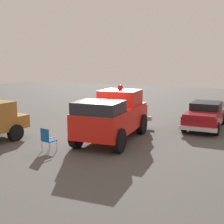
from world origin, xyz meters
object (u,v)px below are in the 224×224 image
(classic_hot_rod, at_px, (205,115))
(spectator_standing, at_px, (118,108))
(lawn_chair_by_car, at_px, (47,138))
(vintage_fire_truck, at_px, (114,115))

(classic_hot_rod, distance_m, spectator_standing, 5.02)
(lawn_chair_by_car, xyz_separation_m, spectator_standing, (-0.47, -6.26, 0.37))
(spectator_standing, bearing_deg, classic_hot_rod, -166.77)
(lawn_chair_by_car, bearing_deg, classic_hot_rod, -125.85)
(vintage_fire_truck, height_order, spectator_standing, vintage_fire_truck)
(classic_hot_rod, relative_size, spectator_standing, 2.61)
(vintage_fire_truck, relative_size, lawn_chair_by_car, 5.97)
(lawn_chair_by_car, relative_size, spectator_standing, 0.61)
(vintage_fire_truck, height_order, lawn_chair_by_car, vintage_fire_truck)
(classic_hot_rod, bearing_deg, vintage_fire_truck, 49.80)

